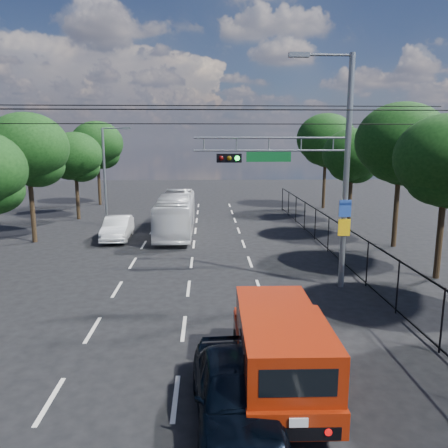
{
  "coord_description": "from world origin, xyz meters",
  "views": [
    {
      "loc": [
        0.79,
        -9.64,
        6.13
      ],
      "look_at": [
        1.49,
        7.79,
        2.8
      ],
      "focal_mm": 35.0,
      "sensor_mm": 36.0,
      "label": 1
    }
  ],
  "objects_px": {
    "red_pickup": "(279,346)",
    "navy_hatchback": "(234,392)",
    "signal_mast": "(317,163)",
    "white_van": "(118,228)",
    "white_bus": "(176,214)"
  },
  "relations": [
    {
      "from": "signal_mast",
      "to": "red_pickup",
      "type": "xyz_separation_m",
      "value": [
        -2.72,
        -7.59,
        -4.14
      ]
    },
    {
      "from": "signal_mast",
      "to": "navy_hatchback",
      "type": "bearing_deg",
      "value": -113.59
    },
    {
      "from": "signal_mast",
      "to": "navy_hatchback",
      "type": "xyz_separation_m",
      "value": [
        -3.93,
        -8.99,
        -4.5
      ]
    },
    {
      "from": "navy_hatchback",
      "to": "white_van",
      "type": "bearing_deg",
      "value": 104.86
    },
    {
      "from": "red_pickup",
      "to": "navy_hatchback",
      "type": "xyz_separation_m",
      "value": [
        -1.21,
        -1.4,
        -0.36
      ]
    },
    {
      "from": "red_pickup",
      "to": "white_van",
      "type": "height_order",
      "value": "red_pickup"
    },
    {
      "from": "signal_mast",
      "to": "white_van",
      "type": "bearing_deg",
      "value": 136.54
    },
    {
      "from": "signal_mast",
      "to": "red_pickup",
      "type": "height_order",
      "value": "signal_mast"
    },
    {
      "from": "navy_hatchback",
      "to": "red_pickup",
      "type": "bearing_deg",
      "value": 45.63
    },
    {
      "from": "white_bus",
      "to": "white_van",
      "type": "xyz_separation_m",
      "value": [
        -3.58,
        -1.78,
        -0.6
      ]
    },
    {
      "from": "signal_mast",
      "to": "white_bus",
      "type": "distance_m",
      "value": 13.7
    },
    {
      "from": "signal_mast",
      "to": "red_pickup",
      "type": "relative_size",
      "value": 1.7
    },
    {
      "from": "white_van",
      "to": "red_pickup",
      "type": "bearing_deg",
      "value": -68.55
    },
    {
      "from": "signal_mast",
      "to": "white_bus",
      "type": "height_order",
      "value": "signal_mast"
    },
    {
      "from": "red_pickup",
      "to": "navy_hatchback",
      "type": "relative_size",
      "value": 1.28
    }
  ]
}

